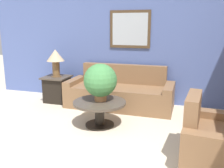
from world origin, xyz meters
TOP-DOWN VIEW (x-y plane):
  - wall_back at (0.00, 3.42)m, footprint 6.78×0.09m
  - couch_main at (-0.02, 2.93)m, footprint 2.24×0.87m
  - armchair at (1.78, 1.10)m, footprint 0.99×1.10m
  - coffee_table at (-0.07, 1.81)m, footprint 0.91×0.91m
  - side_table at (-1.50, 2.86)m, footprint 0.57×0.57m
  - table_lamp at (-1.50, 2.86)m, footprint 0.39×0.39m
  - potted_plant_on_table at (-0.07, 1.86)m, footprint 0.57×0.57m

SIDE VIEW (x-z plane):
  - armchair at x=1.78m, z-range -0.15..0.72m
  - couch_main at x=-0.02m, z-range -0.15..0.73m
  - side_table at x=-1.50m, z-range 0.01..0.59m
  - coffee_table at x=-0.07m, z-range 0.10..0.54m
  - potted_plant_on_table at x=-0.07m, z-range 0.47..1.12m
  - table_lamp at x=-1.50m, z-range 0.70..1.31m
  - wall_back at x=0.00m, z-range 0.01..2.61m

